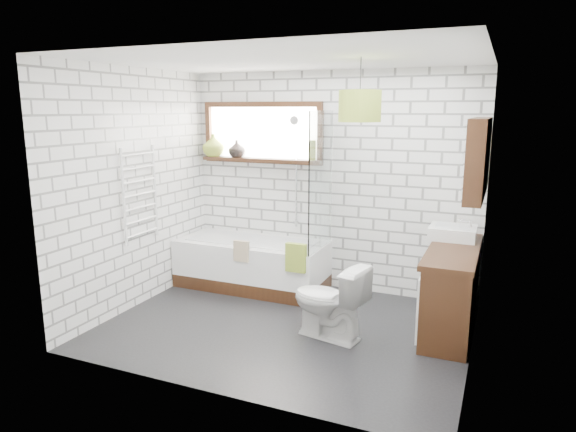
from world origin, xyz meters
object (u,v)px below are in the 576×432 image
at_px(bathtub, 252,264).
at_px(toilet, 329,301).
at_px(pendant, 360,106).
at_px(basin, 453,233).
at_px(vanity, 452,289).

relative_size(bathtub, toilet, 2.44).
bearing_deg(pendant, basin, 52.27).
distance_m(toilet, pendant, 1.76).
bearing_deg(toilet, pendant, 119.02).
xyz_separation_m(basin, pendant, (-0.74, -0.95, 1.24)).
xyz_separation_m(toilet, pendant, (0.22, 0.07, 1.74)).
relative_size(vanity, basin, 3.10).
distance_m(basin, toilet, 1.49).
bearing_deg(pendant, toilet, -162.32).
height_order(vanity, pendant, pendant).
bearing_deg(vanity, bathtub, 172.06).
bearing_deg(toilet, basin, 148.18).
bearing_deg(toilet, vanity, 133.61).
distance_m(bathtub, pendant, 2.52).
xyz_separation_m(bathtub, pendant, (1.50, -0.89, 1.82)).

